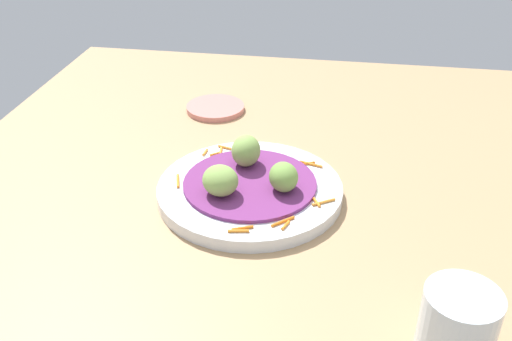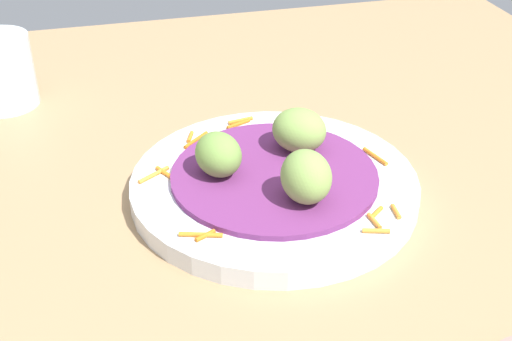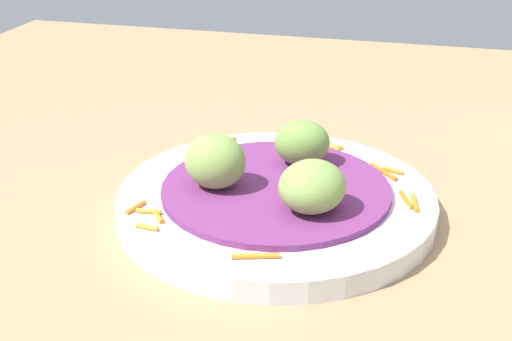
# 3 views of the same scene
# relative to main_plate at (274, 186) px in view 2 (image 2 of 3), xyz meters

# --- Properties ---
(table_surface) EXTENTS (1.10, 1.10, 0.02)m
(table_surface) POSITION_rel_main_plate_xyz_m (-0.04, 0.05, -0.02)
(table_surface) COLOR tan
(table_surface) RESTS_ON ground
(main_plate) EXTENTS (0.27, 0.27, 0.02)m
(main_plate) POSITION_rel_main_plate_xyz_m (0.00, 0.00, 0.00)
(main_plate) COLOR silver
(main_plate) RESTS_ON table_surface
(cabbage_bed) EXTENTS (0.19, 0.19, 0.01)m
(cabbage_bed) POSITION_rel_main_plate_xyz_m (0.00, 0.00, 0.01)
(cabbage_bed) COLOR #702D6B
(cabbage_bed) RESTS_ON main_plate
(carrot_garnish) EXTENTS (0.23, 0.24, 0.00)m
(carrot_garnish) POSITION_rel_main_plate_xyz_m (0.01, 0.02, 0.01)
(carrot_garnish) COLOR orange
(carrot_garnish) RESTS_ON main_plate
(guac_scoop_left) EXTENTS (0.07, 0.07, 0.04)m
(guac_scoop_left) POSITION_rel_main_plate_xyz_m (0.04, -0.04, 0.04)
(guac_scoop_left) COLOR #84A851
(guac_scoop_left) RESTS_ON cabbage_bed
(guac_scoop_center) EXTENTS (0.06, 0.05, 0.04)m
(guac_scoop_center) POSITION_rel_main_plate_xyz_m (0.01, 0.05, 0.04)
(guac_scoop_center) COLOR #759E47
(guac_scoop_center) RESTS_ON cabbage_bed
(guac_scoop_right) EXTENTS (0.05, 0.05, 0.05)m
(guac_scoop_right) POSITION_rel_main_plate_xyz_m (-0.05, -0.01, 0.04)
(guac_scoop_right) COLOR #84A851
(guac_scoop_right) RESTS_ON cabbage_bed
(water_glass) EXTENTS (0.08, 0.08, 0.08)m
(water_glass) POSITION_rel_main_plate_xyz_m (0.26, 0.26, 0.03)
(water_glass) COLOR silver
(water_glass) RESTS_ON table_surface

